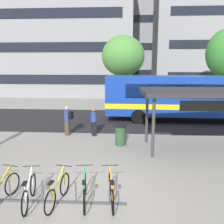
% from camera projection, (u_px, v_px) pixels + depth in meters
% --- Properties ---
extents(ground, '(200.00, 200.00, 0.00)m').
position_uv_depth(ground, '(87.00, 196.00, 7.52)').
color(ground, gray).
extents(bus_lane_asphalt, '(80.00, 7.20, 0.01)m').
position_uv_depth(bus_lane_asphalt, '(111.00, 120.00, 17.71)').
color(bus_lane_asphalt, '#232326').
rests_on(bus_lane_asphalt, ground).
extents(city_bus, '(12.08, 2.84, 3.20)m').
position_uv_depth(city_bus, '(190.00, 96.00, 16.99)').
color(city_bus, '#14389E').
rests_on(city_bus, ground).
extents(bike_rack, '(4.97, 0.14, 0.70)m').
position_uv_depth(bike_rack, '(43.00, 199.00, 7.16)').
color(bike_rack, '#47474C').
rests_on(bike_rack, ground).
extents(parked_bicycle_yellow_1, '(0.55, 1.70, 0.99)m').
position_uv_depth(parked_bicycle_yellow_1, '(1.00, 191.00, 7.06)').
color(parked_bicycle_yellow_1, black).
rests_on(parked_bicycle_yellow_1, ground).
extents(parked_bicycle_white_2, '(0.52, 1.71, 0.99)m').
position_uv_depth(parked_bicycle_white_2, '(29.00, 192.00, 7.00)').
color(parked_bicycle_white_2, black).
rests_on(parked_bicycle_white_2, ground).
extents(parked_bicycle_yellow_3, '(0.52, 1.71, 0.99)m').
position_uv_depth(parked_bicycle_yellow_3, '(58.00, 192.00, 7.04)').
color(parked_bicycle_yellow_3, black).
rests_on(parked_bicycle_yellow_3, ground).
extents(parked_bicycle_green_4, '(0.52, 1.71, 0.99)m').
position_uv_depth(parked_bicycle_green_4, '(85.00, 191.00, 7.07)').
color(parked_bicycle_green_4, black).
rests_on(parked_bicycle_green_4, ground).
extents(parked_bicycle_orange_5, '(0.52, 1.71, 0.99)m').
position_uv_depth(parked_bicycle_orange_5, '(111.00, 191.00, 7.06)').
color(parked_bicycle_orange_5, black).
rests_on(parked_bicycle_orange_5, ground).
extents(transit_shelter, '(6.83, 3.23, 2.87)m').
position_uv_depth(transit_shelter, '(214.00, 94.00, 11.08)').
color(transit_shelter, '#38383D').
rests_on(transit_shelter, ground).
extents(commuter_black_pack_0, '(0.59, 0.47, 1.70)m').
position_uv_depth(commuter_black_pack_0, '(68.00, 119.00, 13.68)').
color(commuter_black_pack_0, '#47382D').
rests_on(commuter_black_pack_0, ground).
extents(commuter_navy_pack_2, '(0.54, 0.61, 1.61)m').
position_uv_depth(commuter_navy_pack_2, '(93.00, 120.00, 13.65)').
color(commuter_navy_pack_2, black).
rests_on(commuter_navy_pack_2, ground).
extents(trash_bin, '(0.55, 0.55, 1.03)m').
position_uv_depth(trash_bin, '(121.00, 135.00, 12.11)').
color(trash_bin, '#284C2D').
rests_on(trash_bin, ground).
extents(street_tree_1, '(3.92, 3.92, 6.57)m').
position_uv_depth(street_tree_1, '(123.00, 56.00, 22.02)').
color(street_tree_1, brown).
rests_on(street_tree_1, ground).
extents(building_left_wing, '(19.48, 12.94, 18.39)m').
position_uv_depth(building_left_wing, '(62.00, 26.00, 33.18)').
color(building_left_wing, gray).
rests_on(building_left_wing, ground).
extents(building_centre_block, '(18.50, 13.90, 16.66)m').
position_uv_depth(building_centre_block, '(131.00, 40.00, 44.43)').
color(building_centre_block, gray).
rests_on(building_centre_block, ground).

